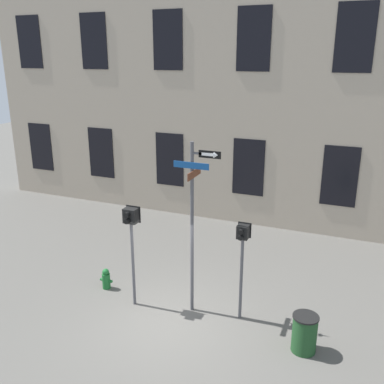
{
  "coord_description": "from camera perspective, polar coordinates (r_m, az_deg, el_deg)",
  "views": [
    {
      "loc": [
        4.19,
        -8.55,
        6.6
      ],
      "look_at": [
        0.32,
        0.77,
        3.36
      ],
      "focal_mm": 40.0,
      "sensor_mm": 36.0,
      "label": 1
    }
  ],
  "objects": [
    {
      "name": "ground_plane",
      "position": [
        11.59,
        -3.07,
        -16.96
      ],
      "size": [
        60.0,
        60.0,
        0.0
      ],
      "primitive_type": "plane",
      "color": "#595651"
    },
    {
      "name": "fire_hydrant",
      "position": [
        13.11,
        -11.38,
        -11.3
      ],
      "size": [
        0.39,
        0.23,
        0.63
      ],
      "color": "#196028",
      "rests_on": "ground_plane"
    },
    {
      "name": "building_facade",
      "position": [
        16.76,
        8.53,
        19.49
      ],
      "size": [
        24.0,
        0.63,
        14.3
      ],
      "color": "tan",
      "rests_on": "ground_plane"
    },
    {
      "name": "pedestrian_signal_right",
      "position": [
        10.82,
        6.73,
        -7.34
      ],
      "size": [
        0.34,
        0.4,
        2.64
      ],
      "color": "#4C4C51",
      "rests_on": "ground_plane"
    },
    {
      "name": "pedestrian_signal_left",
      "position": [
        11.35,
        -8.1,
        -4.87
      ],
      "size": [
        0.42,
        0.4,
        2.85
      ],
      "color": "#4C4C51",
      "rests_on": "ground_plane"
    },
    {
      "name": "trash_bin",
      "position": [
        10.73,
        14.76,
        -17.76
      ],
      "size": [
        0.61,
        0.61,
        0.93
      ],
      "color": "#1E4723",
      "rests_on": "ground_plane"
    },
    {
      "name": "street_sign_pole",
      "position": [
        10.79,
        0.26,
        -3.2
      ],
      "size": [
        1.2,
        0.82,
        4.63
      ],
      "color": "#4C4C51",
      "rests_on": "ground_plane"
    }
  ]
}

